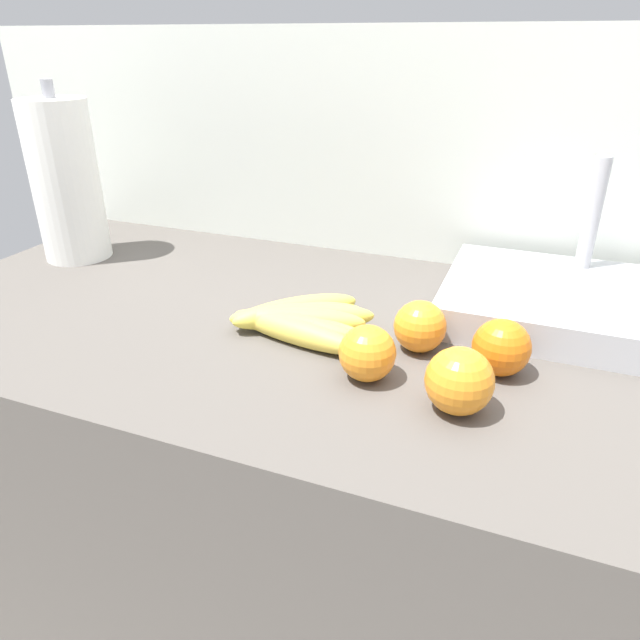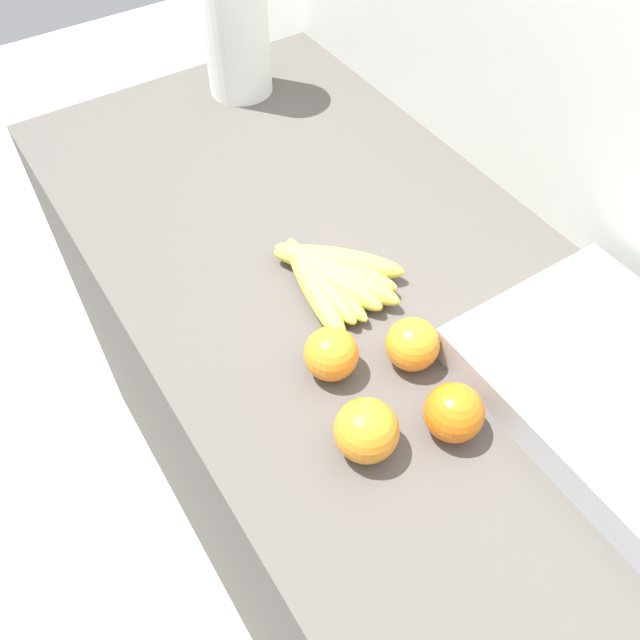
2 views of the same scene
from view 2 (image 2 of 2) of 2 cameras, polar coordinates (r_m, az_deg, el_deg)
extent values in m
plane|color=beige|center=(1.68, 5.14, -21.58)|extent=(6.00, 6.00, 0.00)
cube|color=#514C47|center=(1.26, 6.61, -15.26)|extent=(1.62, 0.63, 0.90)
cube|color=silver|center=(1.25, 20.10, -2.82)|extent=(2.02, 0.06, 1.30)
ellipsoid|color=#DFC44C|center=(0.91, -0.44, 2.78)|extent=(0.21, 0.07, 0.04)
ellipsoid|color=#DFD34C|center=(0.92, -0.09, 3.37)|extent=(0.18, 0.04, 0.04)
ellipsoid|color=#DDD44C|center=(0.92, 0.25, 3.37)|extent=(0.19, 0.05, 0.03)
ellipsoid|color=#E9C64C|center=(0.92, 0.75, 3.82)|extent=(0.19, 0.09, 0.04)
ellipsoid|color=#E6D14C|center=(0.93, 1.35, 4.06)|extent=(0.20, 0.12, 0.04)
ellipsoid|color=#E9C24C|center=(0.94, 1.31, 4.44)|extent=(0.18, 0.13, 0.04)
ellipsoid|color=#E7D24C|center=(0.94, 1.59, 5.03)|extent=(0.16, 0.16, 0.04)
sphere|color=orange|center=(0.82, 0.98, -2.95)|extent=(0.07, 0.07, 0.07)
sphere|color=orange|center=(0.79, 11.49, -7.85)|extent=(0.07, 0.07, 0.07)
sphere|color=orange|center=(0.84, 8.00, -2.10)|extent=(0.07, 0.07, 0.07)
sphere|color=orange|center=(0.76, 4.02, -9.51)|extent=(0.08, 0.08, 0.08)
cylinder|color=white|center=(1.28, -7.41, 24.59)|extent=(0.12, 0.12, 0.28)
cylinder|color=gray|center=(1.27, -7.48, 25.19)|extent=(0.02, 0.02, 0.31)
cube|color=#B7BABF|center=(0.88, 25.02, -6.01)|extent=(0.38, 0.28, 0.05)
camera|label=1|loc=(0.50, -55.21, -20.97)|focal=32.35mm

